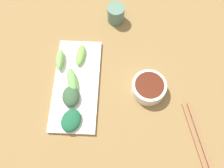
{
  "coord_description": "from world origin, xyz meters",
  "views": [
    {
      "loc": [
        -0.04,
        0.34,
        0.77
      ],
      "look_at": [
        -0.02,
        0.03,
        0.05
      ],
      "focal_mm": 39.51,
      "sensor_mm": 36.0,
      "label": 1
    }
  ],
  "objects_px": {
    "serving_plate": "(76,84)",
    "tea_cup": "(116,14)",
    "chopsticks": "(198,139)",
    "sauce_bowl": "(149,87)"
  },
  "relations": [
    {
      "from": "sauce_bowl",
      "to": "serving_plate",
      "type": "distance_m",
      "value": 0.24
    },
    {
      "from": "serving_plate",
      "to": "tea_cup",
      "type": "relative_size",
      "value": 5.12
    },
    {
      "from": "sauce_bowl",
      "to": "chopsticks",
      "type": "height_order",
      "value": "sauce_bowl"
    },
    {
      "from": "chopsticks",
      "to": "tea_cup",
      "type": "xyz_separation_m",
      "value": [
        0.26,
        -0.44,
        0.03
      ]
    },
    {
      "from": "tea_cup",
      "to": "serving_plate",
      "type": "bearing_deg",
      "value": 66.46
    },
    {
      "from": "serving_plate",
      "to": "chopsticks",
      "type": "height_order",
      "value": "serving_plate"
    },
    {
      "from": "sauce_bowl",
      "to": "chopsticks",
      "type": "distance_m",
      "value": 0.21
    },
    {
      "from": "chopsticks",
      "to": "tea_cup",
      "type": "bearing_deg",
      "value": -72.84
    },
    {
      "from": "serving_plate",
      "to": "tea_cup",
      "type": "height_order",
      "value": "tea_cup"
    },
    {
      "from": "chopsticks",
      "to": "serving_plate",
      "type": "bearing_deg",
      "value": -36.95
    }
  ]
}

